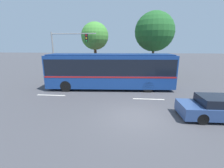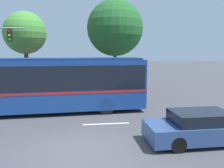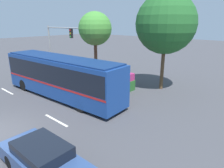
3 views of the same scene
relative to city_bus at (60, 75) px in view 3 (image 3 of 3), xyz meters
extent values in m
cube|color=navy|center=(0.01, 0.00, -0.15)|extent=(11.81, 3.20, 2.95)
cube|color=black|center=(0.01, 0.00, 0.32)|extent=(11.58, 3.22, 1.42)
cube|color=#B21E1E|center=(0.01, 0.00, -0.51)|extent=(11.70, 3.22, 0.14)
cube|color=black|center=(-5.84, -0.36, 0.20)|extent=(0.19, 2.10, 1.65)
cube|color=navy|center=(0.01, 0.00, 1.37)|extent=(11.34, 2.97, 0.10)
cylinder|color=black|center=(-3.89, -1.33, -1.38)|extent=(1.02, 0.36, 1.00)
cylinder|color=black|center=(-4.02, 0.84, -1.38)|extent=(1.02, 0.36, 1.00)
cylinder|color=black|center=(3.46, -0.87, -1.38)|extent=(1.02, 0.36, 1.00)
cylinder|color=black|center=(3.33, 1.30, -1.38)|extent=(1.02, 0.36, 1.00)
cube|color=navy|center=(6.95, -5.64, -1.37)|extent=(4.66, 1.89, 0.67)
cube|color=black|center=(6.84, -5.64, -0.80)|extent=(2.35, 1.63, 0.46)
cylinder|color=black|center=(5.55, -4.88, -1.57)|extent=(0.62, 0.23, 0.62)
cylinder|color=black|center=(5.58, -6.46, -1.57)|extent=(0.62, 0.23, 0.62)
cylinder|color=gray|center=(-7.17, 3.61, 0.90)|extent=(0.18, 0.18, 5.54)
cylinder|color=gray|center=(-4.57, 3.61, 3.47)|extent=(5.20, 0.12, 0.12)
cube|color=black|center=(-3.07, 3.61, 2.97)|extent=(0.30, 0.22, 0.90)
cylinder|color=red|center=(-3.07, 3.49, 3.27)|extent=(0.18, 0.02, 0.18)
cylinder|color=yellow|center=(-3.07, 3.49, 2.97)|extent=(0.18, 0.02, 0.18)
cylinder|color=green|center=(-3.07, 3.49, 2.67)|extent=(0.18, 0.02, 0.18)
cube|color=#286028|center=(0.39, 4.72, -1.42)|extent=(6.30, 1.41, 0.92)
cube|color=#B22D6B|center=(0.39, 4.72, -0.64)|extent=(6.17, 1.34, 0.64)
cylinder|color=brown|center=(-2.67, 6.49, 0.10)|extent=(0.36, 0.36, 3.95)
sphere|color=#479338|center=(-2.67, 6.49, 3.35)|extent=(3.56, 3.56, 3.56)
cylinder|color=brown|center=(5.09, 7.33, 0.09)|extent=(0.31, 0.31, 3.94)
sphere|color=#236028|center=(5.09, 7.33, 3.91)|extent=(5.12, 5.12, 5.12)
cube|color=silver|center=(-4.75, -2.52, -1.87)|extent=(2.40, 0.16, 0.01)
cube|color=silver|center=(3.29, -2.75, -1.87)|extent=(2.40, 0.16, 0.01)
camera|label=1|loc=(1.47, -14.31, 2.26)|focal=24.69mm
camera|label=2|loc=(2.16, -14.29, 1.87)|focal=37.43mm
camera|label=3|loc=(13.52, -8.91, 4.08)|focal=32.26mm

